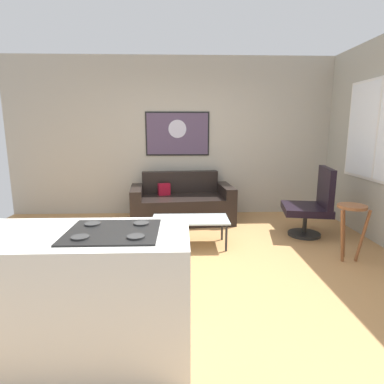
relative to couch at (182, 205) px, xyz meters
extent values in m
cube|color=#B07E4A|center=(0.09, -1.87, -0.30)|extent=(6.40, 6.40, 0.04)
cube|color=#A7A091|center=(0.09, 0.55, 1.12)|extent=(6.40, 0.05, 2.80)
cube|color=black|center=(0.01, -0.04, -0.07)|extent=(1.41, 0.96, 0.44)
cube|color=black|center=(-0.03, 0.30, 0.34)|extent=(1.34, 0.29, 0.38)
cube|color=black|center=(-0.75, -0.11, 0.02)|extent=(0.26, 0.86, 0.61)
cube|color=black|center=(0.76, 0.03, 0.02)|extent=(0.26, 0.86, 0.61)
cube|color=maroon|center=(-0.30, 0.09, 0.25)|extent=(0.22, 0.16, 0.20)
cube|color=silver|center=(0.11, -1.19, 0.09)|extent=(1.02, 0.51, 0.02)
cylinder|color=#232326|center=(-0.35, -1.40, -0.10)|extent=(0.03, 0.03, 0.36)
cylinder|color=#232326|center=(0.57, -1.40, -0.10)|extent=(0.03, 0.03, 0.36)
cylinder|color=#232326|center=(-0.35, -0.97, -0.10)|extent=(0.03, 0.03, 0.36)
cylinder|color=#232326|center=(0.57, -0.97, -0.10)|extent=(0.03, 0.03, 0.36)
cylinder|color=black|center=(1.82, -0.82, -0.26)|extent=(0.47, 0.47, 0.04)
cylinder|color=black|center=(1.82, -0.82, -0.06)|extent=(0.06, 0.06, 0.37)
cube|color=black|center=(1.82, -0.82, 0.12)|extent=(0.75, 0.77, 0.10)
cube|color=black|center=(2.07, -0.87, 0.45)|extent=(0.20, 0.67, 0.57)
cylinder|color=brown|center=(2.00, -1.72, 0.38)|extent=(0.33, 0.33, 0.03)
cylinder|color=brown|center=(2.00, -1.58, 0.04)|extent=(0.04, 0.13, 0.65)
cylinder|color=brown|center=(1.88, -1.80, 0.04)|extent=(0.13, 0.10, 0.65)
cylinder|color=brown|center=(2.12, -1.80, 0.04)|extent=(0.13, 0.10, 0.65)
cube|color=silver|center=(-0.74, -3.28, 0.16)|extent=(1.57, 0.72, 0.90)
cube|color=black|center=(-0.46, -3.28, 0.62)|extent=(0.60, 0.52, 0.01)
cylinder|color=#2D2D2D|center=(-0.63, -3.42, 0.63)|extent=(0.11, 0.11, 0.01)
cylinder|color=#2D2D2D|center=(-0.29, -3.42, 0.63)|extent=(0.11, 0.11, 0.01)
cylinder|color=#2D2D2D|center=(-0.63, -3.14, 0.63)|extent=(0.11, 0.11, 0.01)
cylinder|color=#2D2D2D|center=(-0.29, -3.14, 0.63)|extent=(0.11, 0.11, 0.01)
cube|color=black|center=(-0.07, 0.52, 1.18)|extent=(1.14, 0.01, 0.77)
cube|color=#4E3D57|center=(-0.07, 0.51, 1.18)|extent=(1.09, 0.02, 0.72)
cylinder|color=silver|center=(-0.07, 0.50, 1.27)|extent=(0.32, 0.01, 0.32)
cube|color=silver|center=(2.68, -0.97, 1.26)|extent=(0.02, 1.58, 1.42)
cube|color=white|center=(2.67, -0.97, 1.26)|extent=(0.01, 1.50, 1.34)
cube|color=silver|center=(2.67, -0.97, 1.26)|extent=(0.01, 0.04, 1.34)
camera|label=1|loc=(-0.01, -5.31, 1.29)|focal=29.96mm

